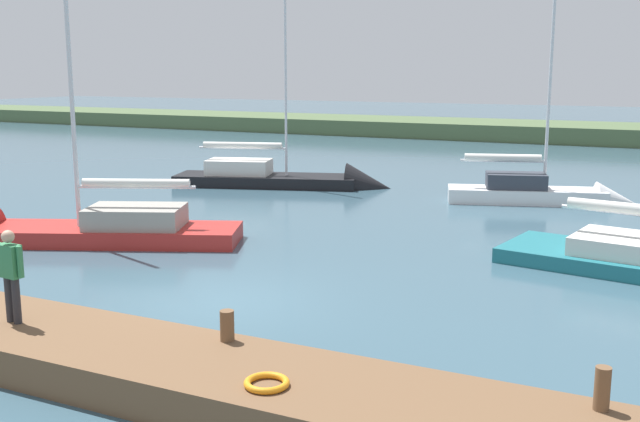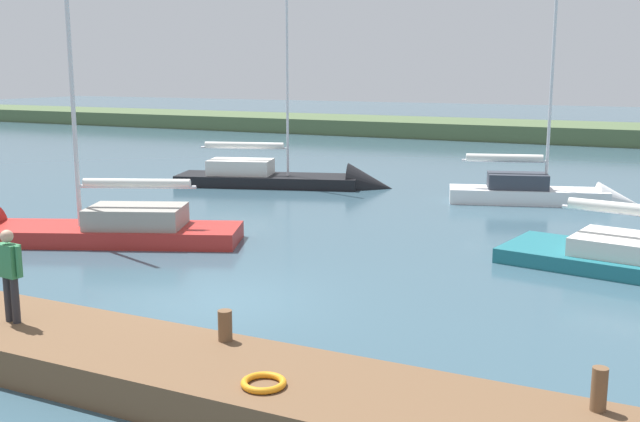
# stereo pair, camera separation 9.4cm
# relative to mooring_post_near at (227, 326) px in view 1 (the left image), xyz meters

# --- Properties ---
(ground_plane) EXTENTS (200.00, 200.00, 0.00)m
(ground_plane) POSITION_rel_mooring_post_near_xyz_m (2.35, -3.45, -0.90)
(ground_plane) COLOR #385666
(far_shoreline) EXTENTS (180.00, 8.00, 2.40)m
(far_shoreline) POSITION_rel_mooring_post_near_xyz_m (2.35, -46.95, -0.90)
(far_shoreline) COLOR #4C603D
(far_shoreline) RESTS_ON ground_plane
(dock_pier) EXTENTS (23.46, 2.35, 0.64)m
(dock_pier) POSITION_rel_mooring_post_near_xyz_m (2.35, 0.82, -0.58)
(dock_pier) COLOR brown
(dock_pier) RESTS_ON ground_plane
(mooring_post_near) EXTENTS (0.24, 0.24, 0.52)m
(mooring_post_near) POSITION_rel_mooring_post_near_xyz_m (0.00, 0.00, 0.00)
(mooring_post_near) COLOR brown
(mooring_post_near) RESTS_ON dock_pier
(mooring_post_far) EXTENTS (0.21, 0.21, 0.60)m
(mooring_post_far) POSITION_rel_mooring_post_near_xyz_m (-5.86, 0.00, 0.04)
(mooring_post_far) COLOR brown
(mooring_post_far) RESTS_ON dock_pier
(life_ring_buoy) EXTENTS (0.66, 0.66, 0.10)m
(life_ring_buoy) POSITION_rel_mooring_post_near_xyz_m (-1.50, 1.29, -0.21)
(life_ring_buoy) COLOR orange
(life_ring_buoy) RESTS_ON dock_pier
(sailboat_far_right) EXTENTS (9.37, 5.57, 9.49)m
(sailboat_far_right) POSITION_rel_mooring_post_near_xyz_m (9.81, -6.29, -0.73)
(sailboat_far_right) COLOR #B22823
(sailboat_far_right) RESTS_ON ground_plane
(sailboat_behind_pier) EXTENTS (7.21, 3.64, 8.56)m
(sailboat_behind_pier) POSITION_rel_mooring_post_near_xyz_m (-2.05, -19.37, -0.68)
(sailboat_behind_pier) COLOR white
(sailboat_behind_pier) RESTS_ON ground_plane
(sailboat_far_left) EXTENTS (9.77, 4.92, 10.16)m
(sailboat_far_left) POSITION_rel_mooring_post_near_xyz_m (8.67, -18.84, -0.78)
(sailboat_far_left) COLOR black
(sailboat_far_left) RESTS_ON ground_plane
(person_on_dock) EXTENTS (0.64, 0.27, 1.69)m
(person_on_dock) POSITION_rel_mooring_post_near_xyz_m (3.93, 0.89, 0.71)
(person_on_dock) COLOR #28282D
(person_on_dock) RESTS_ON dock_pier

